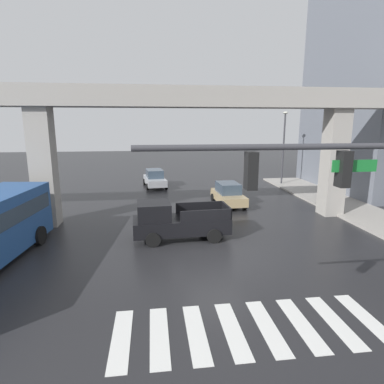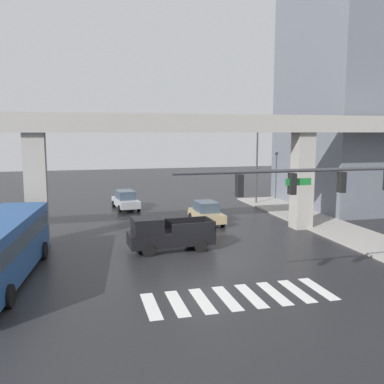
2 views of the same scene
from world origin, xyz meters
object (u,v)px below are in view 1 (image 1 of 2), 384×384
at_px(sedan_silver, 155,178).
at_px(street_lamp_far_north, 284,139).
at_px(pickup_truck, 176,221).
at_px(sedan_tan, 228,194).
at_px(street_lamp_mid_block, 338,146).

bearing_deg(sedan_silver, street_lamp_far_north, -2.07).
bearing_deg(pickup_truck, street_lamp_far_north, 50.01).
relative_size(pickup_truck, street_lamp_far_north, 0.72).
bearing_deg(sedan_tan, street_lamp_far_north, 45.03).
distance_m(sedan_tan, street_lamp_far_north, 11.01).
relative_size(sedan_silver, street_lamp_far_north, 0.62).
relative_size(sedan_silver, sedan_tan, 1.03).
relative_size(sedan_silver, street_lamp_mid_block, 0.62).
xyz_separation_m(pickup_truck, sedan_tan, (4.51, 6.78, -0.14)).
distance_m(pickup_truck, sedan_silver, 14.61).
xyz_separation_m(pickup_truck, street_lamp_mid_block, (11.84, 4.76, 3.57)).
xyz_separation_m(street_lamp_mid_block, street_lamp_far_north, (0.00, 9.36, 0.00)).
bearing_deg(sedan_tan, sedan_silver, 124.93).
height_order(pickup_truck, sedan_silver, pickup_truck).
height_order(sedan_tan, street_lamp_far_north, street_lamp_far_north).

